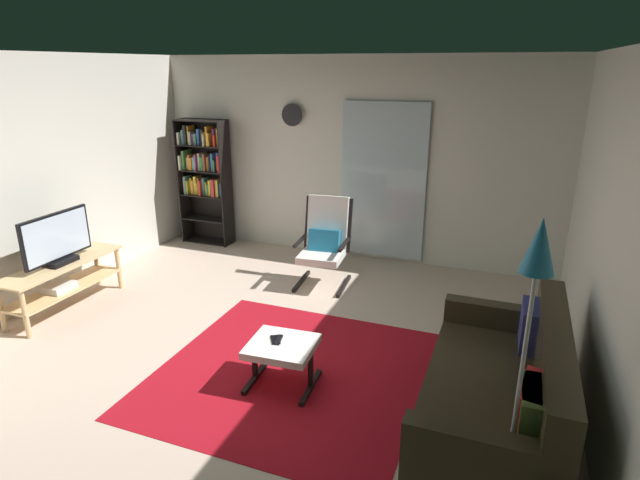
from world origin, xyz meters
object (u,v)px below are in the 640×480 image
(wall_clock, at_px, (292,115))
(tv_remote, at_px, (279,340))
(tv_stand, at_px, (63,279))
(bookshelf_near_tv, at_px, (205,172))
(leather_sofa, at_px, (502,395))
(ottoman, at_px, (282,351))
(lounge_armchair, at_px, (325,240))
(cell_phone, at_px, (275,340))
(television, at_px, (57,240))
(floor_lamp_by_sofa, at_px, (533,290))

(wall_clock, bearing_deg, tv_remote, -68.40)
(tv_stand, xyz_separation_m, bookshelf_near_tv, (0.20, 2.46, 0.69))
(bookshelf_near_tv, xyz_separation_m, leather_sofa, (4.20, -2.88, -0.72))
(ottoman, xyz_separation_m, wall_clock, (-1.24, 3.07, 1.54))
(lounge_armchair, relative_size, ottoman, 1.85)
(tv_stand, distance_m, cell_phone, 2.70)
(tv_stand, relative_size, leather_sofa, 0.74)
(leather_sofa, relative_size, lounge_armchair, 1.78)
(television, distance_m, lounge_armchair, 2.85)
(bookshelf_near_tv, distance_m, cell_phone, 3.84)
(tv_stand, xyz_separation_m, ottoman, (2.74, -0.44, -0.03))
(bookshelf_near_tv, relative_size, cell_phone, 12.62)
(leather_sofa, xyz_separation_m, lounge_armchair, (-2.08, 2.08, 0.23))
(lounge_armchair, bearing_deg, wall_clock, 130.30)
(bookshelf_near_tv, height_order, lounge_armchair, bookshelf_near_tv)
(television, xyz_separation_m, lounge_armchair, (2.32, 1.64, -0.23))
(cell_phone, bearing_deg, leather_sofa, -32.44)
(floor_lamp_by_sofa, xyz_separation_m, wall_clock, (-2.97, 3.75, 0.44))
(lounge_armchair, relative_size, tv_remote, 7.10)
(bookshelf_near_tv, height_order, cell_phone, bookshelf_near_tv)
(tv_stand, bearing_deg, lounge_armchair, 35.51)
(bookshelf_near_tv, relative_size, leather_sofa, 0.97)
(cell_phone, bearing_deg, tv_remote, -29.50)
(tv_stand, xyz_separation_m, floor_lamp_by_sofa, (4.46, -1.12, 1.07))
(television, height_order, bookshelf_near_tv, bookshelf_near_tv)
(cell_phone, distance_m, floor_lamp_by_sofa, 2.18)
(floor_lamp_by_sofa, bearing_deg, cell_phone, 158.53)
(tv_remote, relative_size, wall_clock, 0.50)
(leather_sofa, distance_m, ottoman, 1.66)
(television, bearing_deg, wall_clock, 60.31)
(leather_sofa, bearing_deg, tv_stand, 174.53)
(bookshelf_near_tv, xyz_separation_m, cell_phone, (2.47, -2.88, -0.64))
(tv_stand, distance_m, tv_remote, 2.73)
(television, distance_m, ottoman, 2.81)
(floor_lamp_by_sofa, bearing_deg, tv_stand, 165.92)
(lounge_armchair, height_order, tv_remote, lounge_armchair)
(tv_stand, bearing_deg, floor_lamp_by_sofa, -14.08)
(bookshelf_near_tv, bearing_deg, tv_remote, -49.03)
(cell_phone, bearing_deg, bookshelf_near_tv, 98.41)
(ottoman, bearing_deg, bookshelf_near_tv, 131.16)
(tv_stand, relative_size, television, 1.63)
(cell_phone, bearing_deg, lounge_armchair, 67.39)
(ottoman, xyz_separation_m, floor_lamp_by_sofa, (1.72, -0.68, 1.09))
(leather_sofa, bearing_deg, wall_clock, 133.59)
(television, distance_m, tv_remote, 2.76)
(television, height_order, lounge_armchair, television)
(tv_stand, bearing_deg, television, 79.28)
(floor_lamp_by_sofa, bearing_deg, bookshelf_near_tv, 139.94)
(leather_sofa, distance_m, cell_phone, 1.73)
(tv_stand, bearing_deg, tv_remote, -8.71)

